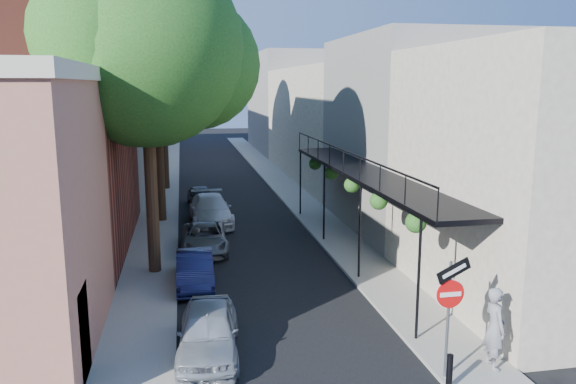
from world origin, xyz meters
name	(u,v)px	position (x,y,z in m)	size (l,w,h in m)	color
road_surface	(221,181)	(0.00, 30.00, 0.01)	(6.00, 64.00, 0.01)	black
sidewalk_left	(165,181)	(-4.00, 30.00, 0.06)	(2.00, 64.00, 0.12)	gray
sidewalk_right	(276,178)	(4.00, 30.00, 0.06)	(2.00, 64.00, 0.12)	gray
buildings_left	(78,114)	(-9.30, 28.76, 4.94)	(10.10, 59.10, 12.00)	#B3775C
buildings_right	(344,118)	(8.99, 29.49, 4.42)	(9.80, 55.00, 10.00)	beige
sign_post	(450,299)	(3.16, 0.97, 2.04)	(0.89, 0.17, 2.99)	#595B60
bollard	(450,371)	(3.00, 0.50, 0.52)	(0.14, 0.14, 0.80)	black
oak_near	(158,53)	(-3.37, 10.26, 7.88)	(7.48, 6.80, 11.42)	#352115
oak_mid	(164,79)	(-3.42, 18.23, 7.06)	(6.60, 6.00, 10.20)	#352115
oak_far	(169,61)	(-3.35, 27.27, 8.26)	(7.70, 7.00, 11.90)	#352115
parked_car_a	(208,331)	(-2.18, 3.30, 0.64)	(1.51, 3.77, 1.28)	#8F979F
parked_car_b	(195,270)	(-2.40, 8.48, 0.58)	(1.22, 3.51, 1.16)	#13173D
parked_car_c	(205,238)	(-1.89, 12.54, 0.56)	(1.85, 4.01, 1.12)	#5A5D62
parked_car_d	(211,210)	(-1.40, 17.23, 0.69)	(1.94, 4.78, 1.39)	silver
parked_car_e	(201,196)	(-1.73, 21.56, 0.56)	(1.31, 3.27, 1.11)	black
pedestrian	(495,328)	(4.45, 1.18, 1.12)	(0.73, 0.48, 2.01)	slate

